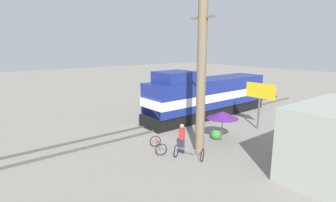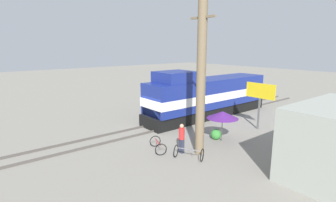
% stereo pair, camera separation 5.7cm
% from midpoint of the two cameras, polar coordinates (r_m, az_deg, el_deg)
% --- Properties ---
extents(ground_plane, '(120.00, 120.00, 0.00)m').
position_cam_midpoint_polar(ground_plane, '(20.90, -2.27, -5.75)').
color(ground_plane, gray).
extents(rail_near, '(0.08, 38.93, 0.15)m').
position_cam_midpoint_polar(rail_near, '(21.43, -3.41, -5.10)').
color(rail_near, '#4C4742').
rests_on(rail_near, ground_plane).
extents(rail_far, '(0.08, 38.93, 0.15)m').
position_cam_midpoint_polar(rail_far, '(20.33, -1.06, -6.03)').
color(rail_far, '#4C4742').
rests_on(rail_far, ground_plane).
extents(locomotive, '(2.84, 13.50, 4.33)m').
position_cam_midpoint_polar(locomotive, '(23.96, 8.18, 1.02)').
color(locomotive, black).
rests_on(locomotive, ground_plane).
extents(utility_pole, '(1.80, 0.54, 8.94)m').
position_cam_midpoint_polar(utility_pole, '(15.09, 7.15, 4.84)').
color(utility_pole, '#726047').
rests_on(utility_pole, ground_plane).
extents(vendor_umbrella, '(2.11, 2.11, 2.07)m').
position_cam_midpoint_polar(vendor_umbrella, '(17.87, 11.72, -2.97)').
color(vendor_umbrella, '#4C4C4C').
rests_on(vendor_umbrella, ground_plane).
extents(billboard_sign, '(2.41, 0.12, 3.57)m').
position_cam_midpoint_polar(billboard_sign, '(21.08, 19.33, 1.46)').
color(billboard_sign, '#595959').
rests_on(billboard_sign, ground_plane).
extents(shrub_cluster, '(0.73, 0.73, 0.73)m').
position_cam_midpoint_polar(shrub_cluster, '(18.49, 10.35, -7.14)').
color(shrub_cluster, '#388C38').
rests_on(shrub_cluster, ground_plane).
extents(person_bystander, '(0.34, 0.34, 1.81)m').
position_cam_midpoint_polar(person_bystander, '(15.82, 2.93, -7.86)').
color(person_bystander, '#2D3347').
rests_on(person_bystander, ground_plane).
extents(bicycle, '(1.76, 1.43, 0.74)m').
position_cam_midpoint_polar(bicycle, '(15.22, 4.50, -11.17)').
color(bicycle, black).
rests_on(bicycle, ground_plane).
extents(bicycle_spare, '(1.65, 1.23, 0.72)m').
position_cam_midpoint_polar(bicycle_spare, '(16.31, -2.27, -9.56)').
color(bicycle_spare, black).
rests_on(bicycle_spare, ground_plane).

